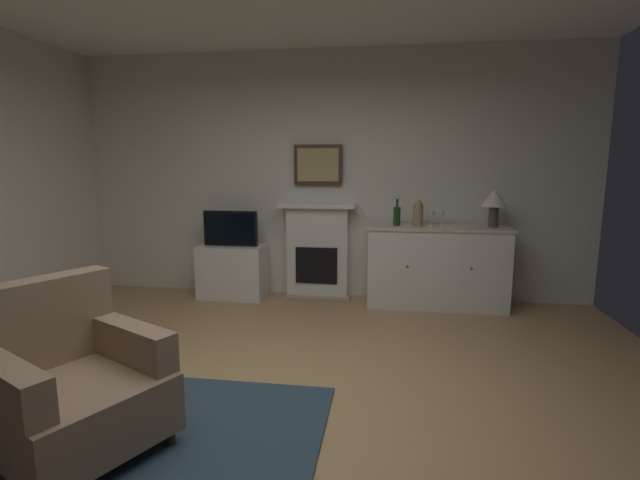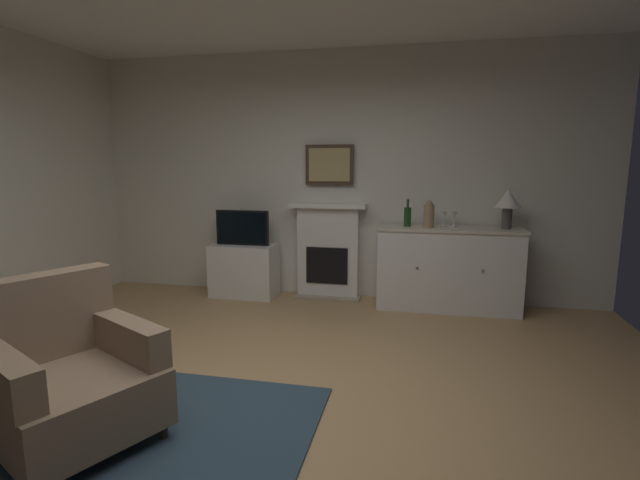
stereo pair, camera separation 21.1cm
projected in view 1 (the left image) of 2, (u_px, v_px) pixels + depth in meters
The scene contains 14 objects.
ground_plane at pixel (269, 424), 2.85m from camera, with size 5.92×5.56×0.10m, color tan.
wall_rear at pixel (328, 176), 5.30m from camera, with size 5.92×0.06×2.79m, color silver.
area_rug at pixel (120, 445), 2.55m from camera, with size 2.20×1.63×0.02m, color #2D4251.
fireplace_unit at pixel (318, 251), 5.33m from camera, with size 0.87×0.30×1.10m.
framed_picture at pixel (318, 165), 5.21m from camera, with size 0.55×0.04×0.45m.
sideboard_cabinet at pixel (437, 267), 4.98m from camera, with size 1.49×0.49×0.88m.
table_lamp at pixel (494, 201), 4.78m from camera, with size 0.26×0.26×0.40m.
wine_bottle at pixel (397, 216), 4.94m from camera, with size 0.08×0.08×0.29m.
wine_glass_left at pixel (432, 215), 4.86m from camera, with size 0.07×0.07×0.16m.
wine_glass_center at pixel (442, 215), 4.89m from camera, with size 0.07×0.07×0.16m.
vase_decorative at pixel (418, 213), 4.87m from camera, with size 0.11×0.11×0.28m.
tv_cabinet at pixel (233, 271), 5.35m from camera, with size 0.75×0.42×0.61m.
tv_set at pixel (231, 228), 5.25m from camera, with size 0.62×0.07×0.40m.
armchair at pixel (70, 383), 2.47m from camera, with size 1.07×1.04×0.92m.
Camera 1 is at (0.70, -2.55, 1.55)m, focal length 25.88 mm.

